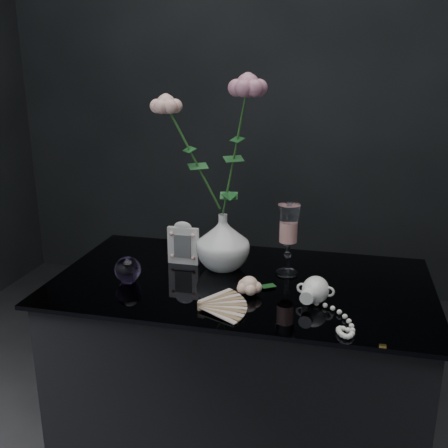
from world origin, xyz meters
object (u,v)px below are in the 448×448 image
(paperweight, at_px, (128,269))
(pearl_jar, at_px, (316,289))
(vase, at_px, (223,242))
(loose_rose, at_px, (249,285))
(wine_glass, at_px, (288,240))
(picture_frame, at_px, (183,243))

(paperweight, xyz_separation_m, pearl_jar, (0.52, -0.01, -0.00))
(vase, relative_size, pearl_jar, 0.66)
(loose_rose, bearing_deg, pearl_jar, -5.58)
(vase, xyz_separation_m, loose_rose, (0.11, -0.16, -0.06))
(vase, relative_size, paperweight, 2.26)
(vase, xyz_separation_m, paperweight, (-0.23, -0.16, -0.05))
(pearl_jar, bearing_deg, wine_glass, 124.26)
(loose_rose, bearing_deg, paperweight, 175.44)
(wine_glass, xyz_separation_m, picture_frame, (-0.32, 0.01, -0.04))
(pearl_jar, bearing_deg, vase, 154.71)
(wine_glass, xyz_separation_m, pearl_jar, (0.09, -0.17, -0.07))
(loose_rose, distance_m, pearl_jar, 0.17)
(loose_rose, height_order, pearl_jar, pearl_jar)
(wine_glass, height_order, picture_frame, wine_glass)
(picture_frame, xyz_separation_m, loose_rose, (0.23, -0.17, -0.04))
(vase, bearing_deg, paperweight, -145.60)
(vase, bearing_deg, pearl_jar, -30.69)
(vase, height_order, pearl_jar, vase)
(vase, bearing_deg, wine_glass, -0.26)
(wine_glass, xyz_separation_m, loose_rose, (-0.08, -0.16, -0.08))
(wine_glass, distance_m, paperweight, 0.46)
(wine_glass, bearing_deg, pearl_jar, -61.15)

